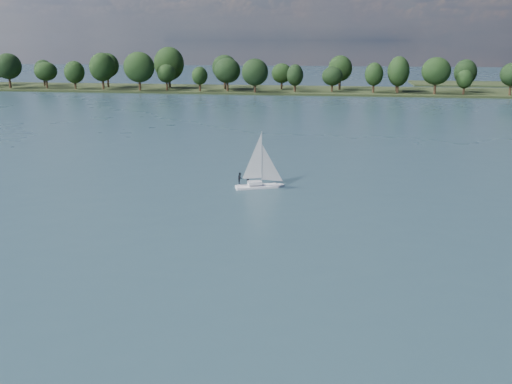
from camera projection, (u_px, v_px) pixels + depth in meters
ground at (254, 134)px, 125.99m from camera, size 700.00×700.00×0.00m
far_shore at (298, 91)px, 232.90m from camera, size 660.00×40.00×1.50m
sailboat at (257, 172)px, 79.45m from camera, size 6.53×4.08×8.34m
treeline at (286, 71)px, 227.76m from camera, size 562.51×73.53×18.48m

